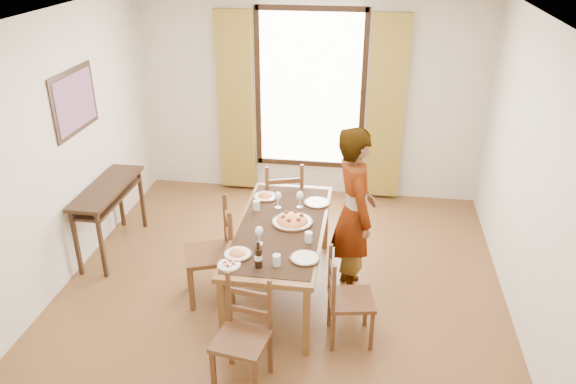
# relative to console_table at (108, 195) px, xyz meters

# --- Properties ---
(ground) EXTENTS (5.00, 5.00, 0.00)m
(ground) POSITION_rel_console_table_xyz_m (2.03, -0.60, -0.68)
(ground) COLOR #482816
(ground) RESTS_ON ground
(room_shell) EXTENTS (4.60, 5.10, 2.74)m
(room_shell) POSITION_rel_console_table_xyz_m (2.03, -0.47, 0.86)
(room_shell) COLOR beige
(room_shell) RESTS_ON ground
(console_table) EXTENTS (0.38, 1.20, 0.80)m
(console_table) POSITION_rel_console_table_xyz_m (0.00, 0.00, 0.00)
(console_table) COLOR #341D11
(console_table) RESTS_ON ground
(dining_table) EXTENTS (0.86, 1.93, 0.76)m
(dining_table) POSITION_rel_console_table_xyz_m (2.03, -0.52, 0.01)
(dining_table) COLOR brown
(dining_table) RESTS_ON ground
(chair_west) EXTENTS (0.59, 0.59, 1.03)m
(chair_west) POSITION_rel_console_table_xyz_m (1.38, -0.70, -0.20)
(chair_west) COLOR #522B1B
(chair_west) RESTS_ON ground
(chair_north) EXTENTS (0.57, 0.57, 1.02)m
(chair_north) POSITION_rel_console_table_xyz_m (1.88, 0.49, -0.21)
(chair_north) COLOR #522B1B
(chair_north) RESTS_ON ground
(chair_south) EXTENTS (0.47, 0.47, 0.93)m
(chair_south) POSITION_rel_console_table_xyz_m (1.93, -1.79, -0.25)
(chair_south) COLOR #522B1B
(chair_south) RESTS_ON ground
(chair_east) EXTENTS (0.46, 0.46, 0.89)m
(chair_east) POSITION_rel_console_table_xyz_m (2.72, -1.15, -0.27)
(chair_east) COLOR #522B1B
(chair_east) RESTS_ON ground
(man) EXTENTS (0.88, 0.78, 1.76)m
(man) POSITION_rel_console_table_xyz_m (2.73, -0.38, 0.19)
(man) COLOR gray
(man) RESTS_ON ground
(plate_sw) EXTENTS (0.27, 0.27, 0.05)m
(plate_sw) POSITION_rel_console_table_xyz_m (1.73, -1.10, 0.10)
(plate_sw) COLOR silver
(plate_sw) RESTS_ON dining_table
(plate_se) EXTENTS (0.27, 0.27, 0.05)m
(plate_se) POSITION_rel_console_table_xyz_m (2.33, -1.07, 0.10)
(plate_se) COLOR silver
(plate_se) RESTS_ON dining_table
(plate_nw) EXTENTS (0.27, 0.27, 0.05)m
(plate_nw) POSITION_rel_console_table_xyz_m (1.76, 0.07, 0.10)
(plate_nw) COLOR silver
(plate_nw) RESTS_ON dining_table
(plate_ne) EXTENTS (0.27, 0.27, 0.05)m
(plate_ne) POSITION_rel_console_table_xyz_m (2.32, 0.01, 0.10)
(plate_ne) COLOR silver
(plate_ne) RESTS_ON dining_table
(pasta_platter) EXTENTS (0.40, 0.40, 0.10)m
(pasta_platter) POSITION_rel_console_table_xyz_m (2.13, -0.45, 0.12)
(pasta_platter) COLOR #BC3C18
(pasta_platter) RESTS_ON dining_table
(caprese_plate) EXTENTS (0.20, 0.20, 0.04)m
(caprese_plate) POSITION_rel_console_table_xyz_m (1.70, -1.28, 0.09)
(caprese_plate) COLOR silver
(caprese_plate) RESTS_ON dining_table
(wine_glass_a) EXTENTS (0.08, 0.08, 0.18)m
(wine_glass_a) POSITION_rel_console_table_xyz_m (1.89, -0.88, 0.16)
(wine_glass_a) COLOR white
(wine_glass_a) RESTS_ON dining_table
(wine_glass_b) EXTENTS (0.08, 0.08, 0.18)m
(wine_glass_b) POSITION_rel_console_table_xyz_m (2.16, -0.10, 0.16)
(wine_glass_b) COLOR white
(wine_glass_b) RESTS_ON dining_table
(wine_glass_c) EXTENTS (0.08, 0.08, 0.18)m
(wine_glass_c) POSITION_rel_console_table_xyz_m (1.94, -0.15, 0.16)
(wine_glass_c) COLOR white
(wine_glass_c) RESTS_ON dining_table
(tumbler_a) EXTENTS (0.07, 0.07, 0.10)m
(tumbler_a) POSITION_rel_console_table_xyz_m (2.33, -0.78, 0.12)
(tumbler_a) COLOR silver
(tumbler_a) RESTS_ON dining_table
(tumbler_b) EXTENTS (0.07, 0.07, 0.10)m
(tumbler_b) POSITION_rel_console_table_xyz_m (1.73, -0.22, 0.12)
(tumbler_b) COLOR silver
(tumbler_b) RESTS_ON dining_table
(tumbler_c) EXTENTS (0.07, 0.07, 0.10)m
(tumbler_c) POSITION_rel_console_table_xyz_m (2.10, -1.20, 0.12)
(tumbler_c) COLOR silver
(tumbler_c) RESTS_ON dining_table
(wine_bottle) EXTENTS (0.07, 0.07, 0.25)m
(wine_bottle) POSITION_rel_console_table_xyz_m (1.95, -1.25, 0.20)
(wine_bottle) COLOR black
(wine_bottle) RESTS_ON dining_table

